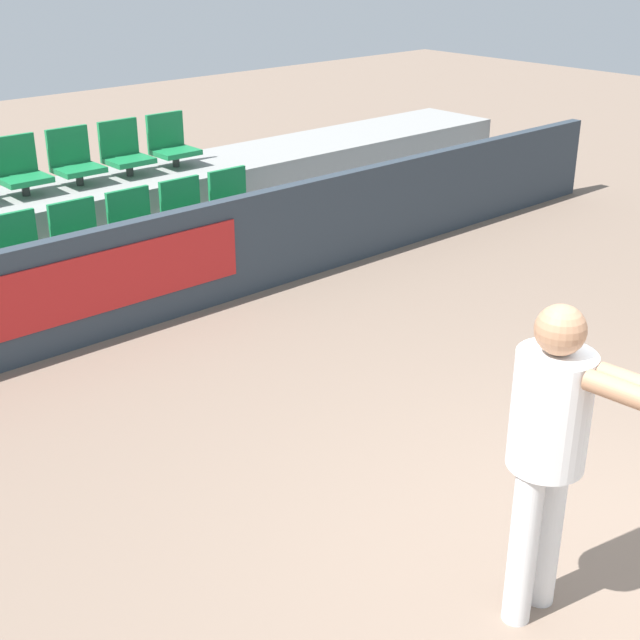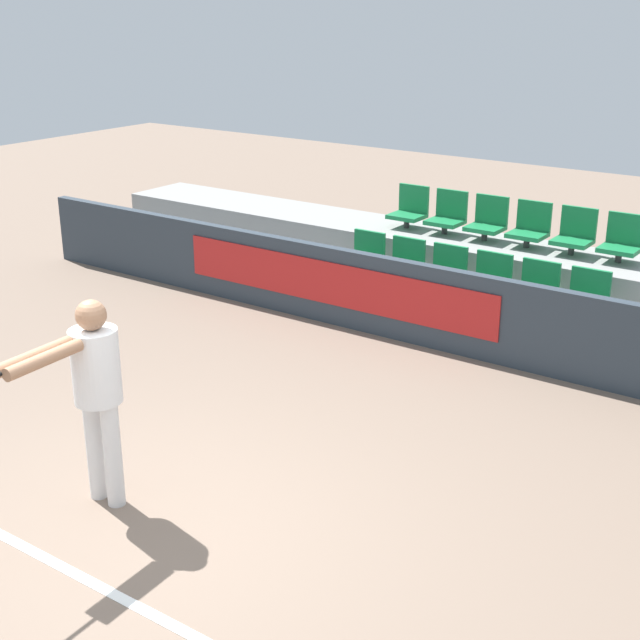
# 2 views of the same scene
# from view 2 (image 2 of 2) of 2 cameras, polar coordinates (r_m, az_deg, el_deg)

# --- Properties ---
(ground_plane) EXTENTS (30.00, 30.00, 0.00)m
(ground_plane) POSITION_cam_2_polar(r_m,az_deg,el_deg) (6.38, -12.03, -13.66)
(ground_plane) COLOR #7A6656
(court_baseline) EXTENTS (4.22, 0.08, 0.01)m
(court_baseline) POSITION_cam_2_polar(r_m,az_deg,el_deg) (6.14, -15.29, -15.44)
(court_baseline) COLOR white
(court_baseline) RESTS_ON ground
(barrier_wall) EXTENTS (11.66, 0.14, 0.88)m
(barrier_wall) POSITION_cam_2_polar(r_m,az_deg,el_deg) (9.33, 7.24, 0.84)
(barrier_wall) COLOR #2D3842
(barrier_wall) RESTS_ON ground
(bleacher_tier_front) EXTENTS (11.26, 1.03, 0.37)m
(bleacher_tier_front) POSITION_cam_2_polar(r_m,az_deg,el_deg) (9.90, 8.98, 0.34)
(bleacher_tier_front) COLOR gray
(bleacher_tier_front) RESTS_ON ground
(bleacher_tier_middle) EXTENTS (11.26, 1.03, 0.75)m
(bleacher_tier_middle) POSITION_cam_2_polar(r_m,az_deg,el_deg) (10.73, 11.50, 2.80)
(bleacher_tier_middle) COLOR gray
(bleacher_tier_middle) RESTS_ON ground
(stadium_chair_0) EXTENTS (0.41, 0.37, 0.52)m
(stadium_chair_0) POSITION_cam_2_polar(r_m,az_deg,el_deg) (10.49, 2.90, 4.06)
(stadium_chair_0) COLOR #333333
(stadium_chair_0) RESTS_ON bleacher_tier_front
(stadium_chair_1) EXTENTS (0.41, 0.37, 0.52)m
(stadium_chair_1) POSITION_cam_2_polar(r_m,az_deg,el_deg) (10.22, 5.41, 3.57)
(stadium_chair_1) COLOR #333333
(stadium_chair_1) RESTS_ON bleacher_tier_front
(stadium_chair_2) EXTENTS (0.41, 0.37, 0.52)m
(stadium_chair_2) POSITION_cam_2_polar(r_m,az_deg,el_deg) (9.98, 8.05, 3.05)
(stadium_chair_2) COLOR #333333
(stadium_chair_2) RESTS_ON bleacher_tier_front
(stadium_chair_3) EXTENTS (0.41, 0.37, 0.52)m
(stadium_chair_3) POSITION_cam_2_polar(r_m,az_deg,el_deg) (9.77, 10.81, 2.50)
(stadium_chair_3) COLOR #333333
(stadium_chair_3) RESTS_ON bleacher_tier_front
(stadium_chair_4) EXTENTS (0.41, 0.37, 0.52)m
(stadium_chair_4) POSITION_cam_2_polar(r_m,az_deg,el_deg) (9.58, 13.68, 1.92)
(stadium_chair_4) COLOR #333333
(stadium_chair_4) RESTS_ON bleacher_tier_front
(stadium_chair_5) EXTENTS (0.41, 0.37, 0.52)m
(stadium_chair_5) POSITION_cam_2_polar(r_m,az_deg,el_deg) (9.41, 16.66, 1.31)
(stadium_chair_5) COLOR #333333
(stadium_chair_5) RESTS_ON bleacher_tier_front
(stadium_chair_6) EXTENTS (0.41, 0.37, 0.52)m
(stadium_chair_6) POSITION_cam_2_polar(r_m,az_deg,el_deg) (11.25, 5.76, 7.07)
(stadium_chair_6) COLOR #333333
(stadium_chair_6) RESTS_ON bleacher_tier_middle
(stadium_chair_7) EXTENTS (0.41, 0.37, 0.52)m
(stadium_chair_7) POSITION_cam_2_polar(r_m,az_deg,el_deg) (11.00, 8.18, 6.67)
(stadium_chair_7) COLOR #333333
(stadium_chair_7) RESTS_ON bleacher_tier_middle
(stadium_chair_8) EXTENTS (0.41, 0.37, 0.52)m
(stadium_chair_8) POSITION_cam_2_polar(r_m,az_deg,el_deg) (10.78, 10.69, 6.25)
(stadium_chair_8) COLOR #333333
(stadium_chair_8) RESTS_ON bleacher_tier_middle
(stadium_chair_9) EXTENTS (0.41, 0.37, 0.52)m
(stadium_chair_9) POSITION_cam_2_polar(r_m,az_deg,el_deg) (10.58, 13.30, 5.79)
(stadium_chair_9) COLOR #333333
(stadium_chair_9) RESTS_ON bleacher_tier_middle
(stadium_chair_10) EXTENTS (0.41, 0.37, 0.52)m
(stadium_chair_10) POSITION_cam_2_polar(r_m,az_deg,el_deg) (10.40, 15.99, 5.31)
(stadium_chair_10) COLOR #333333
(stadium_chair_10) RESTS_ON bleacher_tier_middle
(stadium_chair_11) EXTENTS (0.41, 0.37, 0.52)m
(stadium_chair_11) POSITION_cam_2_polar(r_m,az_deg,el_deg) (10.25, 18.77, 4.80)
(stadium_chair_11) COLOR #333333
(stadium_chair_11) RESTS_ON bleacher_tier_middle
(tennis_player) EXTENTS (0.34, 1.55, 1.55)m
(tennis_player) POSITION_cam_2_polar(r_m,az_deg,el_deg) (6.39, -14.53, -3.93)
(tennis_player) COLOR silver
(tennis_player) RESTS_ON ground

